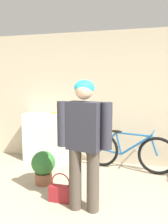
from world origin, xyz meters
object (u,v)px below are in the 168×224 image
at_px(bicycle, 128,151).
at_px(handbag, 61,192).
at_px(person, 84,137).
at_px(banana, 56,113).
at_px(potted_plant, 43,166).

distance_m(bicycle, handbag, 1.58).
relative_size(person, bicycle, 0.97).
bearing_deg(person, banana, 135.47).
relative_size(person, handbag, 4.05).
bearing_deg(potted_plant, banana, 99.66).
distance_m(person, bicycle, 1.62).
bearing_deg(bicycle, person, -100.51).
height_order(bicycle, potted_plant, bicycle).
bearing_deg(banana, person, -58.08).
relative_size(bicycle, potted_plant, 3.19).
relative_size(banana, potted_plant, 0.54).
relative_size(bicycle, banana, 5.96).
relative_size(handbag, potted_plant, 0.76).
distance_m(person, potted_plant, 1.18).
bearing_deg(bicycle, potted_plant, -137.61).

